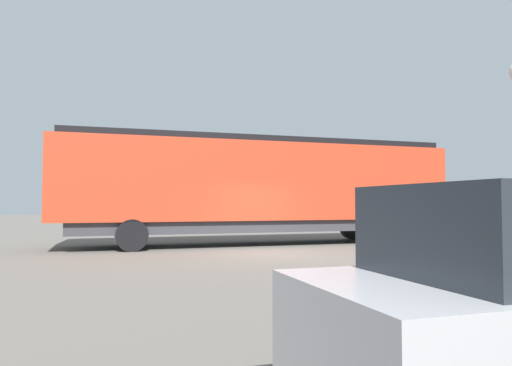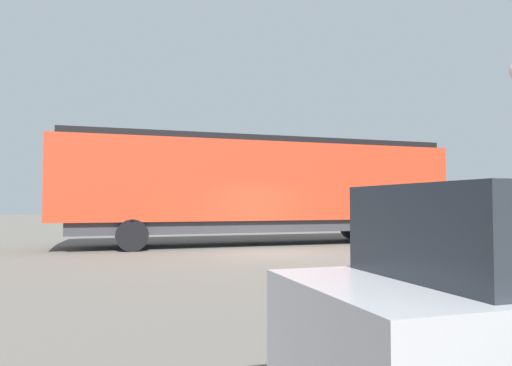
# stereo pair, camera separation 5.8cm
# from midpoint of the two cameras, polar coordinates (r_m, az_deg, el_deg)

# --- Properties ---
(ground_plane) EXTENTS (120.00, 120.00, 0.00)m
(ground_plane) POSITION_cam_midpoint_polar(r_m,az_deg,el_deg) (15.58, 2.27, -8.51)
(ground_plane) COLOR #666059
(locomotive) EXTENTS (3.16, 15.63, 4.21)m
(locomotive) POSITION_cam_midpoint_polar(r_m,az_deg,el_deg) (19.22, 1.98, -0.33)
(locomotive) COLOR red
(locomotive) RESTS_ON ground_plane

